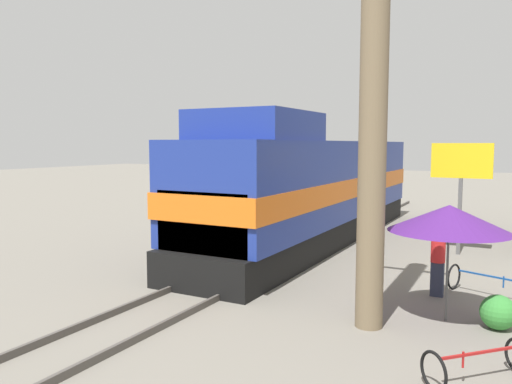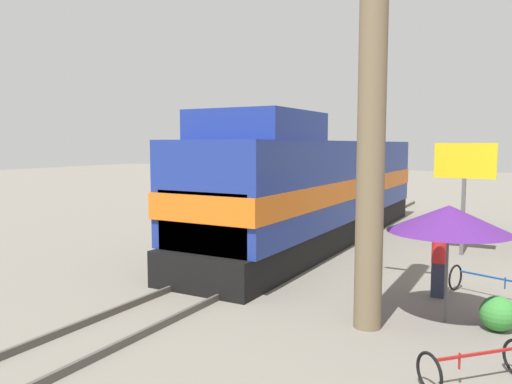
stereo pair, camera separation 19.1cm
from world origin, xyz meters
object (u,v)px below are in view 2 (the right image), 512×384
(locomotive, at_px, (316,189))
(person_bystander, at_px, (439,258))
(bicycle_spare, at_px, (475,364))
(billboard_sign, at_px, (465,170))
(utility_pole, at_px, (372,83))
(vendor_umbrella, at_px, (449,219))
(bicycle, at_px, (491,284))

(locomotive, bearing_deg, person_bystander, -43.40)
(bicycle_spare, bearing_deg, person_bystander, 149.46)
(billboard_sign, height_order, person_bystander, billboard_sign)
(billboard_sign, bearing_deg, person_bystander, -89.08)
(utility_pole, height_order, vendor_umbrella, utility_pole)
(billboard_sign, distance_m, bicycle_spare, 10.03)
(locomotive, bearing_deg, utility_pole, -60.82)
(bicycle, relative_size, bicycle_spare, 1.19)
(utility_pole, height_order, person_bystander, utility_pole)
(vendor_umbrella, bearing_deg, utility_pole, -140.81)
(billboard_sign, xyz_separation_m, bicycle_spare, (1.33, -9.61, -2.52))
(utility_pole, relative_size, billboard_sign, 2.60)
(person_bystander, distance_m, bicycle_spare, 4.59)
(locomotive, height_order, bicycle, locomotive)
(utility_pole, distance_m, bicycle, 5.98)
(billboard_sign, height_order, bicycle, billboard_sign)
(utility_pole, xyz_separation_m, billboard_sign, (0.83, 8.04, -2.06))
(vendor_umbrella, distance_m, person_bystander, 2.13)
(locomotive, distance_m, billboard_sign, 5.22)
(locomotive, xyz_separation_m, bicycle_spare, (6.48, -9.32, -1.71))
(vendor_umbrella, distance_m, bicycle, 2.96)
(person_bystander, bearing_deg, bicycle_spare, -74.12)
(vendor_umbrella, height_order, billboard_sign, billboard_sign)
(bicycle_spare, bearing_deg, billboard_sign, 141.44)
(utility_pole, relative_size, bicycle, 4.95)
(vendor_umbrella, distance_m, bicycle_spare, 3.35)
(bicycle, bearing_deg, locomotive, 74.63)
(vendor_umbrella, bearing_deg, billboard_sign, 94.20)
(billboard_sign, bearing_deg, bicycle_spare, -82.14)
(utility_pole, bearing_deg, person_bystander, 71.93)
(bicycle, bearing_deg, billboard_sign, 34.03)
(locomotive, relative_size, vendor_umbrella, 6.64)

